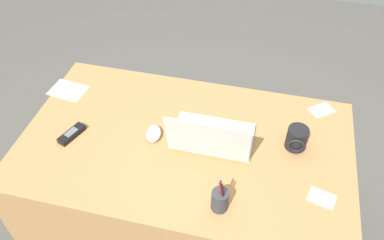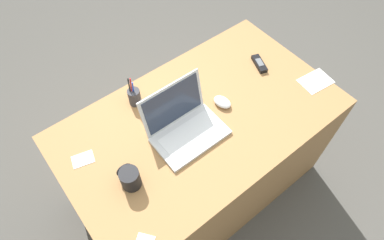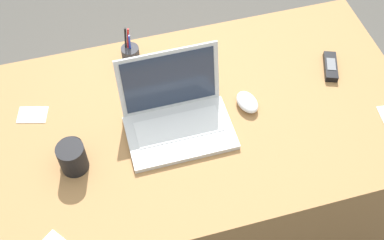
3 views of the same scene
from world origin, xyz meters
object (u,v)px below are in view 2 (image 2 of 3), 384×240
at_px(coffee_mug_white, 130,178).
at_px(pen_holder, 134,97).
at_px(computer_mouse, 223,103).
at_px(cordless_phone, 259,64).
at_px(laptop, 184,125).

height_order(coffee_mug_white, pen_holder, pen_holder).
distance_m(computer_mouse, coffee_mug_white, 0.61).
height_order(computer_mouse, cordless_phone, computer_mouse).
xyz_separation_m(cordless_phone, pen_holder, (-0.70, 0.21, 0.04)).
xyz_separation_m(coffee_mug_white, pen_holder, (0.26, 0.37, -0.00)).
height_order(laptop, cordless_phone, laptop).
bearing_deg(computer_mouse, cordless_phone, 2.77).
distance_m(coffee_mug_white, pen_holder, 0.45).
bearing_deg(computer_mouse, coffee_mug_white, 176.49).
xyz_separation_m(computer_mouse, coffee_mug_white, (-0.60, -0.08, 0.03)).
height_order(computer_mouse, pen_holder, pen_holder).
xyz_separation_m(laptop, computer_mouse, (0.25, 0.01, -0.03)).
bearing_deg(pen_holder, computer_mouse, -40.12).
bearing_deg(cordless_phone, laptop, -171.38).
relative_size(computer_mouse, pen_holder, 0.57).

